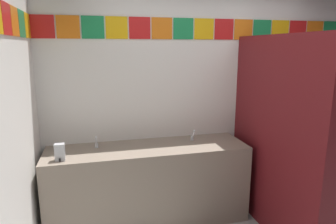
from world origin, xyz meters
TOP-DOWN VIEW (x-y plane):
  - wall_back at (0.00, 1.47)m, footprint 3.61×0.09m
  - vanity_counter at (-0.70, 1.14)m, footprint 2.11×0.59m
  - faucet_left at (-1.23, 1.23)m, footprint 0.04×0.10m
  - faucet_right at (-0.18, 1.23)m, footprint 0.04×0.10m
  - soap_dispenser at (-1.56, 0.96)m, footprint 0.09×0.09m
  - stall_divider at (0.61, 0.43)m, footprint 0.92×1.49m
  - toilet at (0.95, 1.00)m, footprint 0.39×0.49m

SIDE VIEW (x-z plane):
  - toilet at x=0.95m, z-range -0.07..0.67m
  - vanity_counter at x=-0.70m, z-range 0.01..0.85m
  - faucet_left at x=-1.23m, z-range 0.83..0.97m
  - faucet_right at x=-0.18m, z-range 0.83..0.97m
  - soap_dispenser at x=-1.56m, z-range 0.84..1.00m
  - stall_divider at x=0.61m, z-range 0.00..1.99m
  - wall_back at x=0.00m, z-range 0.01..2.56m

